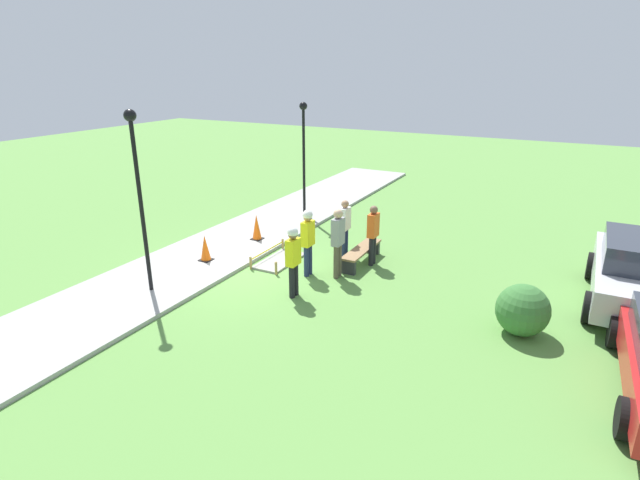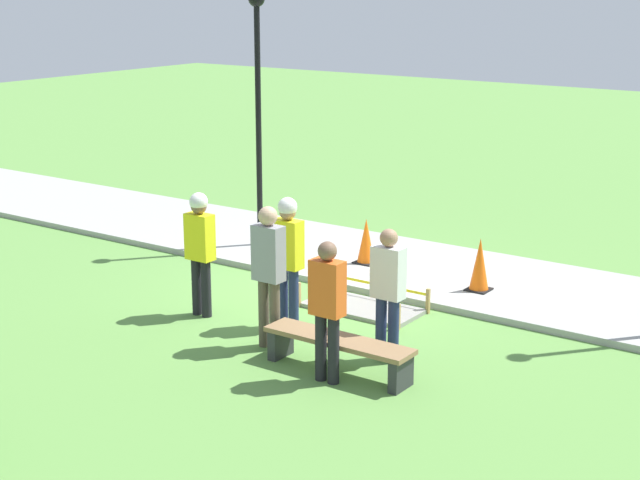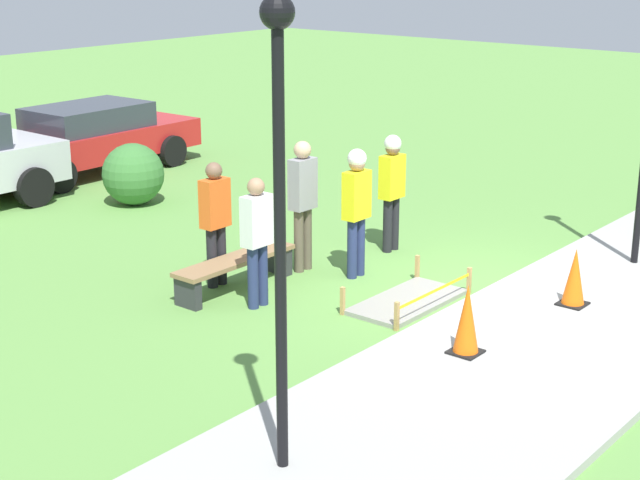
% 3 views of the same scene
% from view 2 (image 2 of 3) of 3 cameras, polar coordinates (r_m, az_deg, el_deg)
% --- Properties ---
extents(ground_plane, '(60.00, 60.00, 0.00)m').
position_cam_2_polar(ground_plane, '(15.18, 0.80, -2.82)').
color(ground_plane, '#5B8E42').
extents(sidewalk, '(28.00, 3.00, 0.10)m').
position_cam_2_polar(sidewalk, '(16.38, 3.77, -1.34)').
color(sidewalk, '#9E9E99').
rests_on(sidewalk, ground_plane).
extents(wet_concrete_patch, '(1.73, 0.88, 0.37)m').
position_cam_2_polar(wet_concrete_patch, '(14.21, 2.50, -3.94)').
color(wet_concrete_patch, gray).
rests_on(wet_concrete_patch, ground_plane).
extents(traffic_cone_near_patch, '(0.34, 0.34, 0.81)m').
position_cam_2_polar(traffic_cone_near_patch, '(14.84, 9.27, -1.43)').
color(traffic_cone_near_patch, black).
rests_on(traffic_cone_near_patch, sidewalk).
extents(traffic_cone_far_patch, '(0.34, 0.34, 0.75)m').
position_cam_2_polar(traffic_cone_far_patch, '(16.09, 2.70, -0.07)').
color(traffic_cone_far_patch, black).
rests_on(traffic_cone_far_patch, sidewalk).
extents(park_bench, '(1.96, 0.44, 0.45)m').
position_cam_2_polar(park_bench, '(11.92, 1.08, -6.26)').
color(park_bench, '#2D2D33').
rests_on(park_bench, ground_plane).
extents(worker_supervisor, '(0.40, 0.26, 1.79)m').
position_cam_2_polar(worker_supervisor, '(13.78, -7.00, -0.17)').
color(worker_supervisor, black).
rests_on(worker_supervisor, ground_plane).
extents(worker_assistant, '(0.40, 0.26, 1.83)m').
position_cam_2_polar(worker_assistant, '(13.21, -1.88, -0.59)').
color(worker_assistant, navy).
rests_on(worker_assistant, ground_plane).
extents(bystander_in_orange_shirt, '(0.40, 0.23, 1.73)m').
position_cam_2_polar(bystander_in_orange_shirt, '(11.44, 0.42, -3.70)').
color(bystander_in_orange_shirt, black).
rests_on(bystander_in_orange_shirt, ground_plane).
extents(bystander_in_gray_shirt, '(0.40, 0.22, 1.70)m').
position_cam_2_polar(bystander_in_gray_shirt, '(12.10, 3.97, -2.75)').
color(bystander_in_gray_shirt, navy).
rests_on(bystander_in_gray_shirt, ground_plane).
extents(bystander_in_white_shirt, '(0.40, 0.25, 1.88)m').
position_cam_2_polar(bystander_in_white_shirt, '(12.49, -3.01, -1.61)').
color(bystander_in_white_shirt, brown).
rests_on(bystander_in_white_shirt, ground_plane).
extents(lamppost_near, '(0.28, 0.28, 4.36)m').
position_cam_2_polar(lamppost_near, '(16.82, -3.64, 9.04)').
color(lamppost_near, black).
rests_on(lamppost_near, sidewalk).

